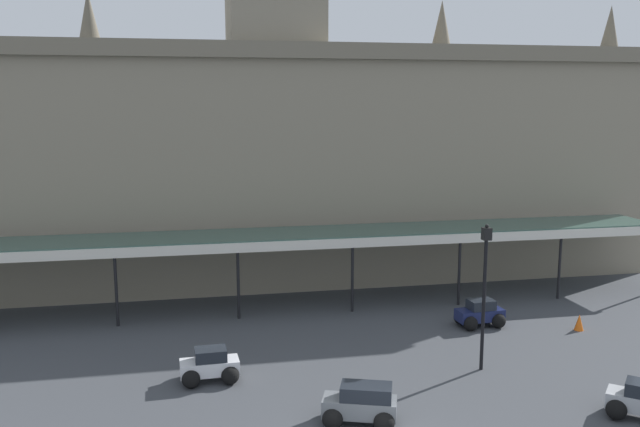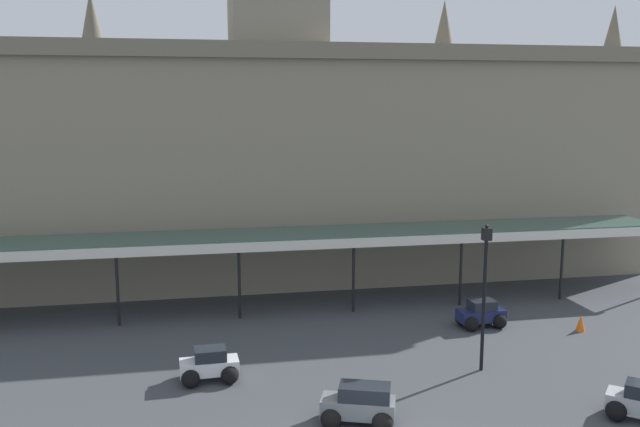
{
  "view_description": "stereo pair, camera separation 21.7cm",
  "coord_description": "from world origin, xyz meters",
  "px_view_note": "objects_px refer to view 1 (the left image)",
  "views": [
    {
      "loc": [
        -4.8,
        -16.45,
        9.8
      ],
      "look_at": [
        0.0,
        7.55,
        5.67
      ],
      "focal_mm": 37.86,
      "sensor_mm": 36.0,
      "label": 1
    },
    {
      "loc": [
        -4.59,
        -16.49,
        9.8
      ],
      "look_at": [
        0.0,
        7.55,
        5.67
      ],
      "focal_mm": 37.86,
      "sensor_mm": 36.0,
      "label": 2
    }
  ],
  "objects_px": {
    "victorian_lamppost": "(485,281)",
    "traffic_cone": "(579,322)",
    "car_navy_sedan": "(480,315)",
    "car_white_sedan": "(210,367)",
    "car_grey_estate": "(361,406)"
  },
  "relations": [
    {
      "from": "car_grey_estate",
      "to": "victorian_lamppost",
      "type": "bearing_deg",
      "value": 30.74
    },
    {
      "from": "car_grey_estate",
      "to": "car_navy_sedan",
      "type": "distance_m",
      "value": 10.73
    },
    {
      "from": "victorian_lamppost",
      "to": "traffic_cone",
      "type": "xyz_separation_m",
      "value": [
        5.97,
        3.18,
        -2.99
      ]
    },
    {
      "from": "car_grey_estate",
      "to": "car_navy_sedan",
      "type": "bearing_deg",
      "value": 46.25
    },
    {
      "from": "car_navy_sedan",
      "to": "victorian_lamppost",
      "type": "xyz_separation_m",
      "value": [
        -2.0,
        -4.53,
        2.84
      ]
    },
    {
      "from": "car_grey_estate",
      "to": "car_white_sedan",
      "type": "bearing_deg",
      "value": 136.78
    },
    {
      "from": "car_grey_estate",
      "to": "car_white_sedan",
      "type": "relative_size",
      "value": 1.16
    },
    {
      "from": "car_grey_estate",
      "to": "car_white_sedan",
      "type": "distance_m",
      "value": 6.05
    },
    {
      "from": "car_navy_sedan",
      "to": "car_white_sedan",
      "type": "distance_m",
      "value": 12.37
    },
    {
      "from": "car_navy_sedan",
      "to": "car_grey_estate",
      "type": "bearing_deg",
      "value": -133.75
    },
    {
      "from": "victorian_lamppost",
      "to": "traffic_cone",
      "type": "height_order",
      "value": "victorian_lamppost"
    },
    {
      "from": "car_grey_estate",
      "to": "victorian_lamppost",
      "type": "relative_size",
      "value": 0.44
    },
    {
      "from": "car_navy_sedan",
      "to": "traffic_cone",
      "type": "xyz_separation_m",
      "value": [
        3.97,
        -1.35,
        -0.15
      ]
    },
    {
      "from": "victorian_lamppost",
      "to": "traffic_cone",
      "type": "distance_m",
      "value": 7.39
    },
    {
      "from": "car_white_sedan",
      "to": "victorian_lamppost",
      "type": "bearing_deg",
      "value": -5.32
    }
  ]
}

